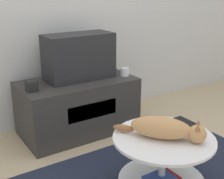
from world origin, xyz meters
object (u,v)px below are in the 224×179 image
at_px(tv, 79,57).
at_px(cat, 165,128).
at_px(speaker, 32,86).
at_px(dvd_box, 179,126).

relative_size(tv, cat, 1.32).
bearing_deg(tv, speaker, -167.64).
distance_m(tv, dvd_box, 1.21).
bearing_deg(dvd_box, speaker, 120.36).
xyz_separation_m(speaker, cat, (0.45, -1.11, -0.05)).
relative_size(tv, dvd_box, 3.02).
height_order(dvd_box, cat, cat).
bearing_deg(cat, speaker, 162.33).
distance_m(tv, cat, 1.24).
distance_m(speaker, cat, 1.20).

